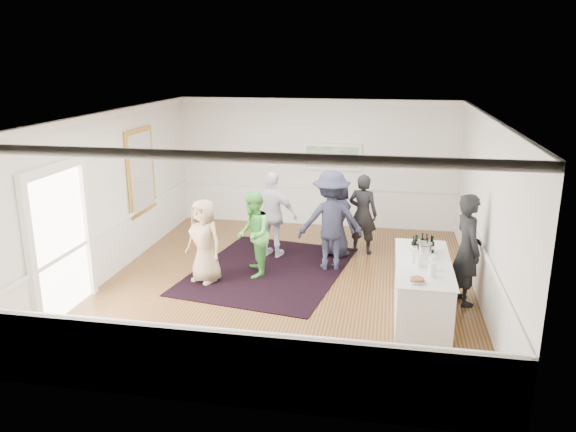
% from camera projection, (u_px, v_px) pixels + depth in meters
% --- Properties ---
extents(floor, '(8.00, 8.00, 0.00)m').
position_uv_depth(floor, '(288.00, 283.00, 10.75)').
color(floor, brown).
rests_on(floor, ground).
extents(ceiling, '(7.00, 8.00, 0.02)m').
position_uv_depth(ceiling, '(288.00, 114.00, 9.87)').
color(ceiling, white).
rests_on(ceiling, wall_back).
extents(wall_left, '(0.02, 8.00, 3.20)m').
position_uv_depth(wall_left, '(111.00, 194.00, 10.91)').
color(wall_left, white).
rests_on(wall_left, floor).
extents(wall_right, '(0.02, 8.00, 3.20)m').
position_uv_depth(wall_right, '(486.00, 211.00, 9.70)').
color(wall_right, white).
rests_on(wall_right, floor).
extents(wall_back, '(7.00, 0.02, 3.20)m').
position_uv_depth(wall_back, '(316.00, 163.00, 14.09)').
color(wall_back, white).
rests_on(wall_back, floor).
extents(wall_front, '(7.00, 0.02, 3.20)m').
position_uv_depth(wall_front, '(226.00, 287.00, 6.52)').
color(wall_front, white).
rests_on(wall_front, floor).
extents(wainscoting, '(7.00, 8.00, 1.00)m').
position_uv_depth(wainscoting, '(288.00, 259.00, 10.61)').
color(wainscoting, white).
rests_on(wainscoting, floor).
extents(mirror, '(0.05, 1.25, 1.85)m').
position_uv_depth(mirror, '(141.00, 171.00, 12.08)').
color(mirror, gold).
rests_on(mirror, wall_left).
extents(doorway, '(0.10, 1.78, 2.56)m').
position_uv_depth(doorway, '(60.00, 232.00, 9.16)').
color(doorway, white).
rests_on(doorway, wall_left).
extents(landscape_painting, '(1.44, 0.06, 0.66)m').
position_uv_depth(landscape_painting, '(332.00, 157.00, 13.92)').
color(landscape_painting, white).
rests_on(landscape_painting, wall_back).
extents(area_rug, '(3.37, 4.10, 0.02)m').
position_uv_depth(area_rug, '(269.00, 270.00, 11.37)').
color(area_rug, black).
rests_on(area_rug, floor).
extents(serving_table, '(0.90, 2.36, 0.96)m').
position_uv_depth(serving_table, '(422.00, 289.00, 9.28)').
color(serving_table, silver).
rests_on(serving_table, floor).
extents(bartender, '(0.64, 0.82, 1.97)m').
position_uv_depth(bartender, '(467.00, 249.00, 9.66)').
color(bartender, black).
rests_on(bartender, floor).
extents(guest_tan, '(0.94, 0.80, 1.63)m').
position_uv_depth(guest_tan, '(204.00, 241.00, 10.62)').
color(guest_tan, tan).
rests_on(guest_tan, floor).
extents(guest_green, '(0.82, 0.96, 1.70)m').
position_uv_depth(guest_green, '(253.00, 234.00, 10.92)').
color(guest_green, '#56C24D').
rests_on(guest_green, floor).
extents(guest_lilac, '(1.16, 0.69, 1.86)m').
position_uv_depth(guest_lilac, '(273.00, 215.00, 11.95)').
color(guest_lilac, silver).
rests_on(guest_lilac, floor).
extents(guest_dark_a, '(1.45, 1.05, 2.03)m').
position_uv_depth(guest_dark_a, '(331.00, 221.00, 11.24)').
color(guest_dark_a, '#212538').
rests_on(guest_dark_a, floor).
extents(guest_dark_b, '(0.73, 0.57, 1.76)m').
position_uv_depth(guest_dark_b, '(363.00, 214.00, 12.20)').
color(guest_dark_b, black).
rests_on(guest_dark_b, floor).
extents(guest_navy, '(1.01, 0.98, 1.75)m').
position_uv_depth(guest_navy, '(337.00, 216.00, 12.04)').
color(guest_navy, '#212538').
rests_on(guest_navy, floor).
extents(wine_bottles, '(0.39, 0.31, 0.31)m').
position_uv_depth(wine_bottles, '(423.00, 243.00, 9.60)').
color(wine_bottles, black).
rests_on(wine_bottles, serving_table).
extents(juice_pitchers, '(0.40, 0.69, 0.24)m').
position_uv_depth(juice_pitchers, '(424.00, 261.00, 8.83)').
color(juice_pitchers, '#64AD3D').
rests_on(juice_pitchers, serving_table).
extents(ice_bucket, '(0.26, 0.26, 0.25)m').
position_uv_depth(ice_bucket, '(424.00, 250.00, 9.34)').
color(ice_bucket, silver).
rests_on(ice_bucket, serving_table).
extents(nut_bowl, '(0.24, 0.24, 0.08)m').
position_uv_depth(nut_bowl, '(417.00, 281.00, 8.29)').
color(nut_bowl, white).
rests_on(nut_bowl, serving_table).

